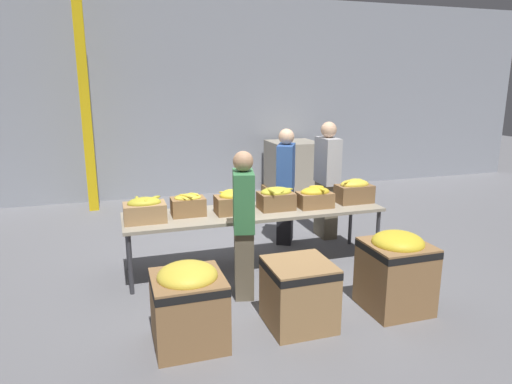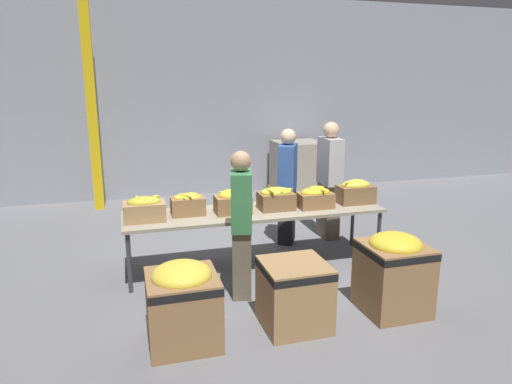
{
  "view_description": "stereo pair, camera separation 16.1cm",
  "coord_description": "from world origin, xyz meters",
  "views": [
    {
      "loc": [
        -1.67,
        -5.26,
        2.31
      ],
      "look_at": [
        0.02,
        0.05,
        0.97
      ],
      "focal_mm": 32.0,
      "sensor_mm": 36.0,
      "label": 1
    },
    {
      "loc": [
        -1.51,
        -5.3,
        2.31
      ],
      "look_at": [
        0.02,
        0.05,
        0.97
      ],
      "focal_mm": 32.0,
      "sensor_mm": 36.0,
      "label": 2
    }
  ],
  "objects": [
    {
      "name": "donation_bin_1",
      "position": [
        -0.05,
        -1.54,
        0.35
      ],
      "size": [
        0.61,
        0.61,
        0.64
      ],
      "color": "#A37A4C",
      "rests_on": "ground_plane"
    },
    {
      "name": "volunteer_1",
      "position": [
        -0.37,
        -0.74,
        0.8
      ],
      "size": [
        0.31,
        0.47,
        1.61
      ],
      "rotation": [
        0.0,
        0.0,
        1.34
      ],
      "color": "#6B604C",
      "rests_on": "ground_plane"
    },
    {
      "name": "support_pillar",
      "position": [
        -2.05,
        3.45,
        2.0
      ],
      "size": [
        0.17,
        0.17,
        4.0
      ],
      "color": "yellow",
      "rests_on": "ground_plane"
    },
    {
      "name": "wall_back",
      "position": [
        0.0,
        4.11,
        2.0
      ],
      "size": [
        16.0,
        0.08,
        4.0
      ],
      "color": "#9399A3",
      "rests_on": "ground_plane"
    },
    {
      "name": "banana_box_2",
      "position": [
        -0.3,
        -0.04,
        0.89
      ],
      "size": [
        0.43,
        0.3,
        0.3
      ],
      "color": "olive",
      "rests_on": "sorting_table"
    },
    {
      "name": "donation_bin_0",
      "position": [
        -1.11,
        -1.54,
        0.4
      ],
      "size": [
        0.63,
        0.63,
        0.77
      ],
      "color": "olive",
      "rests_on": "ground_plane"
    },
    {
      "name": "banana_box_0",
      "position": [
        -1.35,
        -0.06,
        0.88
      ],
      "size": [
        0.48,
        0.32,
        0.29
      ],
      "color": "tan",
      "rests_on": "sorting_table"
    },
    {
      "name": "volunteer_0",
      "position": [
        1.38,
        0.79,
        0.87
      ],
      "size": [
        0.24,
        0.47,
        1.75
      ],
      "rotation": [
        0.0,
        0.0,
        -1.59
      ],
      "color": "#6B604C",
      "rests_on": "ground_plane"
    },
    {
      "name": "banana_box_4",
      "position": [
        0.78,
        -0.09,
        0.88
      ],
      "size": [
        0.44,
        0.31,
        0.27
      ],
      "color": "olive",
      "rests_on": "sorting_table"
    },
    {
      "name": "pallet_stack_0",
      "position": [
        1.91,
        3.45,
        0.55
      ],
      "size": [
        1.04,
        1.04,
        1.12
      ],
      "color": "olive",
      "rests_on": "ground_plane"
    },
    {
      "name": "volunteer_2",
      "position": [
        0.7,
        0.75,
        0.83
      ],
      "size": [
        0.41,
        0.5,
        1.67
      ],
      "rotation": [
        0.0,
        0.0,
        -2.05
      ],
      "color": "black",
      "rests_on": "ground_plane"
    },
    {
      "name": "banana_box_1",
      "position": [
        -0.84,
        0.04,
        0.88
      ],
      "size": [
        0.4,
        0.3,
        0.29
      ],
      "color": "olive",
      "rests_on": "sorting_table"
    },
    {
      "name": "banana_box_3",
      "position": [
        0.27,
        -0.02,
        0.89
      ],
      "size": [
        0.45,
        0.36,
        0.29
      ],
      "color": "olive",
      "rests_on": "sorting_table"
    },
    {
      "name": "donation_bin_2",
      "position": [
        1.03,
        -1.54,
        0.44
      ],
      "size": [
        0.62,
        0.62,
        0.84
      ],
      "color": "olive",
      "rests_on": "ground_plane"
    },
    {
      "name": "banana_box_5",
      "position": [
        1.38,
        -0.02,
        0.9
      ],
      "size": [
        0.48,
        0.28,
        0.32
      ],
      "color": "olive",
      "rests_on": "sorting_table"
    },
    {
      "name": "ground_plane",
      "position": [
        0.0,
        0.0,
        0.0
      ],
      "size": [
        30.0,
        30.0,
        0.0
      ],
      "primitive_type": "plane",
      "color": "slate"
    },
    {
      "name": "sorting_table",
      "position": [
        0.0,
        0.0,
        0.7
      ],
      "size": [
        3.24,
        0.83,
        0.74
      ],
      "color": "#9E937F",
      "rests_on": "ground_plane"
    }
  ]
}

